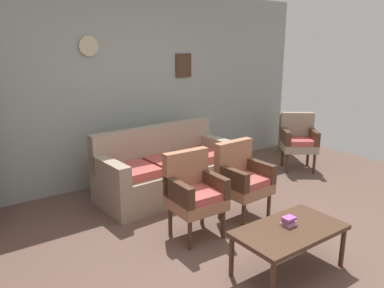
% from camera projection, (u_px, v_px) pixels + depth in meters
% --- Properties ---
extents(ground_plane, '(7.68, 7.68, 0.00)m').
position_uv_depth(ground_plane, '(257.00, 251.00, 3.77)').
color(ground_plane, brown).
extents(wall_back_with_decor, '(6.40, 0.09, 2.70)m').
position_uv_depth(wall_back_with_decor, '(130.00, 89.00, 5.48)').
color(wall_back_with_decor, '#939E99').
rests_on(wall_back_with_decor, ground).
extents(floral_couch, '(1.91, 0.90, 0.90)m').
position_uv_depth(floral_couch, '(166.00, 171.00, 5.11)').
color(floral_couch, gray).
rests_on(floral_couch, ground).
extents(armchair_near_cabinet, '(0.53, 0.50, 0.90)m').
position_uv_depth(armchair_near_cabinet, '(194.00, 191.00, 3.97)').
color(armchair_near_cabinet, '#9E6B4C').
rests_on(armchair_near_cabinet, ground).
extents(armchair_near_couch_end, '(0.55, 0.52, 0.90)m').
position_uv_depth(armchair_near_couch_end, '(242.00, 177.00, 4.37)').
color(armchair_near_couch_end, '#9E6B4C').
rests_on(armchair_near_couch_end, ground).
extents(wingback_chair_by_fireplace, '(0.71, 0.71, 0.90)m').
position_uv_depth(wingback_chair_by_fireplace, '(299.00, 139.00, 6.10)').
color(wingback_chair_by_fireplace, gray).
rests_on(wingback_chair_by_fireplace, ground).
extents(coffee_table, '(1.00, 0.56, 0.42)m').
position_uv_depth(coffee_table, '(289.00, 233.00, 3.35)').
color(coffee_table, '#472D1E').
rests_on(coffee_table, ground).
extents(book_stack_on_table, '(0.13, 0.11, 0.08)m').
position_uv_depth(book_stack_on_table, '(289.00, 221.00, 3.40)').
color(book_stack_on_table, '#BD7DA7').
rests_on(book_stack_on_table, coffee_table).
extents(floor_vase_by_wall, '(0.24, 0.24, 0.73)m').
position_uv_depth(floor_vase_by_wall, '(285.00, 134.00, 6.96)').
color(floor_vase_by_wall, olive).
rests_on(floor_vase_by_wall, ground).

